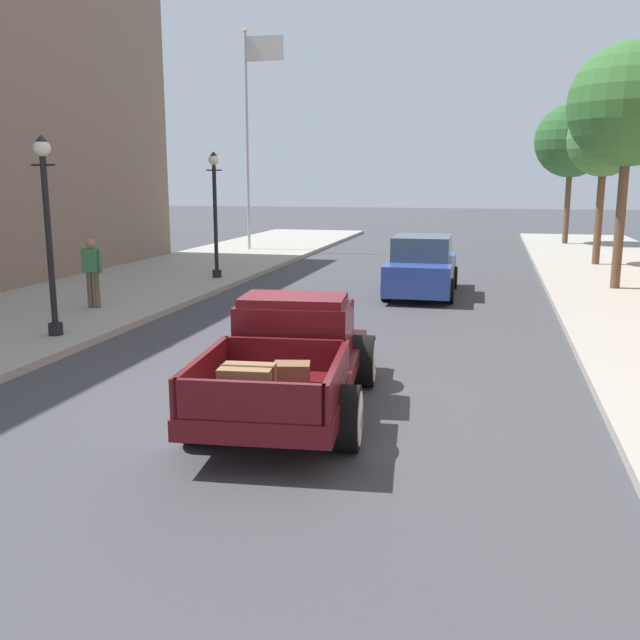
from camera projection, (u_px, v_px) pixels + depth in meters
ground_plane at (280, 399)px, 10.33m from camera, size 140.00×140.00×0.00m
hotrod_truck_maroon at (293, 354)px, 9.92m from camera, size 2.50×5.05×1.58m
car_background_blue at (422, 267)px, 19.48m from camera, size 1.93×4.33×1.65m
pedestrian_sidewalk_left at (92, 269)px, 16.65m from camera, size 0.53×0.22×1.65m
street_lamp_near at (47, 221)px, 13.45m from camera, size 0.50×0.32×3.85m
street_lamp_far at (215, 205)px, 21.57m from camera, size 0.50×0.32×3.85m
flagpole at (252, 117)px, 29.82m from camera, size 1.74×0.16×9.16m
street_tree_second at (630, 105)px, 18.89m from camera, size 3.29×3.29×6.63m
street_tree_third at (605, 140)px, 24.58m from camera, size 2.60×2.60×5.69m
street_tree_farthest at (572, 141)px, 32.67m from camera, size 3.38×3.38×6.47m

